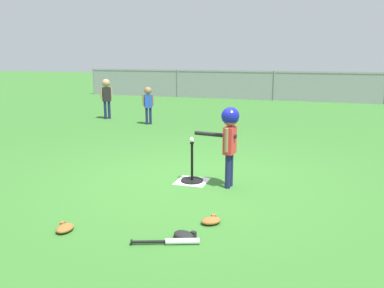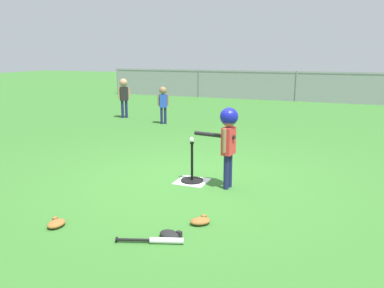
{
  "view_description": "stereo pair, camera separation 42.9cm",
  "coord_description": "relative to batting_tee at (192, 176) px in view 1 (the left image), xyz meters",
  "views": [
    {
      "loc": [
        1.67,
        -5.14,
        1.78
      ],
      "look_at": [
        0.04,
        -0.03,
        0.55
      ],
      "focal_mm": 36.73,
      "sensor_mm": 36.0,
      "label": 1
    },
    {
      "loc": [
        2.08,
        -4.99,
        1.78
      ],
      "look_at": [
        0.04,
        -0.03,
        0.55
      ],
      "focal_mm": 36.73,
      "sensor_mm": 36.0,
      "label": 2
    }
  ],
  "objects": [
    {
      "name": "baseball_on_tee",
      "position": [
        0.0,
        -0.0,
        0.53
      ],
      "size": [
        0.07,
        0.07,
        0.07
      ],
      "primitive_type": "sphere",
      "color": "white",
      "rests_on": "batting_tee"
    },
    {
      "name": "batter_child",
      "position": [
        0.55,
        -0.07,
        0.7
      ],
      "size": [
        0.63,
        0.31,
        1.1
      ],
      "color": "#191E4C",
      "rests_on": "ground_plane"
    },
    {
      "name": "glove_tossed_aside",
      "position": [
        0.63,
        -1.31,
        -0.05
      ],
      "size": [
        0.27,
        0.26,
        0.07
      ],
      "color": "brown",
      "rests_on": "ground_plane"
    },
    {
      "name": "spare_bat_silver",
      "position": [
        0.43,
        -1.87,
        -0.05
      ],
      "size": [
        0.64,
        0.27,
        0.06
      ],
      "color": "silver",
      "rests_on": "ground_plane"
    },
    {
      "name": "ground_plane",
      "position": [
        -0.04,
        0.03,
        -0.08
      ],
      "size": [
        60.0,
        60.0,
        0.0
      ],
      "primitive_type": "plane",
      "color": "#336B28"
    },
    {
      "name": "home_plate",
      "position": [
        -0.0,
        0.0,
        -0.08
      ],
      "size": [
        0.44,
        0.44,
        0.01
      ],
      "primitive_type": "cube",
      "color": "white",
      "rests_on": "ground_plane"
    },
    {
      "name": "batting_tee",
      "position": [
        0.0,
        0.0,
        0.0
      ],
      "size": [
        0.32,
        0.32,
        0.58
      ],
      "color": "black",
      "rests_on": "ground_plane"
    },
    {
      "name": "fielder_deep_center",
      "position": [
        -3.97,
        4.59,
        0.63
      ],
      "size": [
        0.26,
        0.24,
        1.11
      ],
      "color": "#191E4C",
      "rests_on": "ground_plane"
    },
    {
      "name": "fielder_near_left",
      "position": [
        -2.51,
        4.13,
        0.54
      ],
      "size": [
        0.25,
        0.2,
        0.97
      ],
      "color": "#191E4C",
      "rests_on": "ground_plane"
    },
    {
      "name": "glove_near_bats",
      "position": [
        0.47,
        -1.72,
        -0.05
      ],
      "size": [
        0.26,
        0.23,
        0.07
      ],
      "color": "black",
      "rests_on": "ground_plane"
    },
    {
      "name": "glove_by_plate",
      "position": [
        -0.75,
        -1.95,
        -0.05
      ],
      "size": [
        0.18,
        0.22,
        0.07
      ],
      "color": "brown",
      "rests_on": "ground_plane"
    },
    {
      "name": "outfield_fence",
      "position": [
        -0.04,
        10.55,
        0.53
      ],
      "size": [
        16.06,
        0.06,
        1.15
      ],
      "color": "slate",
      "rests_on": "ground_plane"
    }
  ]
}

